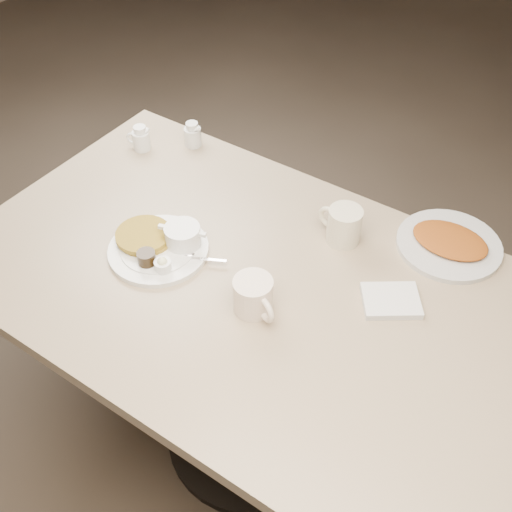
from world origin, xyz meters
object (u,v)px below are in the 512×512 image
Objects in this scene: creamer_left at (141,139)px; creamer_right at (193,135)px; main_plate at (161,244)px; diner_table at (252,324)px; coffee_mug_far at (343,225)px; hash_plate at (449,243)px; coffee_mug_near at (254,296)px.

creamer_left and creamer_right have the same top height.
creamer_left is at bearing -138.47° from creamer_right.
creamer_right is at bearing 118.36° from main_plate.
coffee_mug_far reaches higher than diner_table.
main_plate is 1.23× the size of hash_plate.
main_plate reaches higher than diner_table.
diner_table is 11.37× the size of coffee_mug_far.
coffee_mug_far is 0.61m from creamer_right.
coffee_mug_near is (0.31, -0.03, 0.02)m from main_plate.
diner_table is 0.36m from coffee_mug_far.
creamer_left is at bearing 137.72° from main_plate.
creamer_right reaches higher than main_plate.
diner_table is 0.23m from coffee_mug_near.
coffee_mug_far reaches higher than creamer_left.
diner_table is 0.32m from main_plate.
creamer_left is (-0.66, 0.35, -0.01)m from coffee_mug_near.
coffee_mug_far is 1.65× the size of creamer_right.
hash_plate is at bearing 35.03° from main_plate.
coffee_mug_near reaches higher than creamer_right.
hash_plate is at bearing 6.81° from creamer_left.
creamer_left is 0.16m from creamer_right.
hash_plate is (0.61, 0.43, -0.01)m from main_plate.
coffee_mug_far is at bearing 66.50° from diner_table.
coffee_mug_near is at bearing -5.52° from main_plate.
diner_table is 4.36× the size of main_plate.
creamer_left reaches higher than diner_table.
coffee_mug_far reaches higher than main_plate.
creamer_left is (-0.35, 0.32, 0.01)m from main_plate.
creamer_left is (-0.72, 0.02, -0.01)m from coffee_mug_far.
main_plate is 4.30× the size of creamer_left.
hash_plate is at bearing 47.30° from diner_table.
coffee_mug_far is 0.47× the size of hash_plate.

